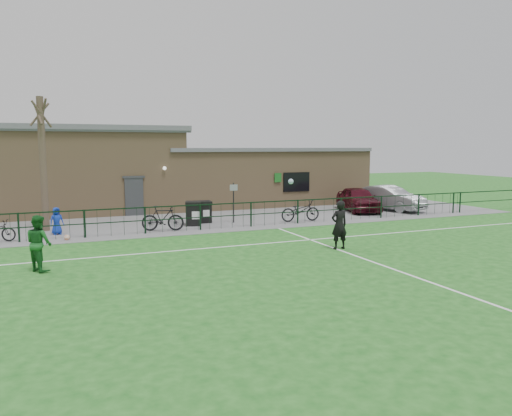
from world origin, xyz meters
name	(u,v)px	position (x,y,z in m)	size (l,w,h in m)	color
ground	(316,266)	(0.00, 0.00, 0.00)	(90.00, 90.00, 0.00)	#1A5719
paving_strip	(198,213)	(0.00, 13.50, 0.01)	(34.00, 13.00, 0.02)	slate
pitch_line_touch	(233,229)	(0.00, 7.80, 0.00)	(28.00, 0.10, 0.01)	white
pitch_line_mid	(266,243)	(0.00, 4.00, 0.00)	(28.00, 0.10, 0.01)	white
pitch_line_perp	(368,260)	(2.00, 0.00, 0.00)	(0.10, 16.00, 0.01)	white
perimeter_fence	(231,216)	(0.00, 8.00, 0.60)	(28.00, 0.10, 1.20)	black
bare_tree	(43,165)	(-8.00, 10.50, 3.00)	(0.30, 0.30, 6.00)	#49382C
wheelie_bin_left	(193,214)	(-1.43, 9.43, 0.55)	(0.71, 0.80, 1.07)	black
wheelie_bin_right	(204,213)	(-0.69, 10.09, 0.52)	(0.66, 0.75, 1.00)	black
sign_post	(234,203)	(0.65, 9.46, 1.02)	(0.06, 0.06, 2.00)	black
car_maroon	(358,199)	(8.92, 10.74, 0.73)	(1.69, 4.19, 1.43)	#400B16
car_silver	(389,198)	(10.91, 10.51, 0.75)	(1.54, 4.41, 1.45)	#929599
bicycle_d	(163,218)	(-3.13, 8.43, 0.59)	(0.54, 1.90, 1.14)	black
bicycle_e	(300,211)	(3.94, 8.57, 0.56)	(0.72, 2.07, 1.09)	black
spectator_child	(57,221)	(-7.57, 9.26, 0.61)	(0.58, 0.38, 1.19)	#1231AC
goalkeeper_kick	(338,224)	(2.08, 2.02, 0.94)	(1.20, 2.85, 2.50)	black
outfield_player	(39,243)	(-8.19, 2.72, 0.87)	(0.85, 0.66, 1.75)	#1B6024
ball_ground	(67,238)	(-7.23, 7.73, 0.12)	(0.24, 0.24, 0.24)	silver
clubhouse	(170,172)	(-0.88, 16.50, 2.22)	(24.25, 5.40, 4.96)	tan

